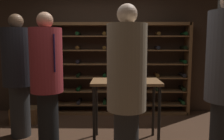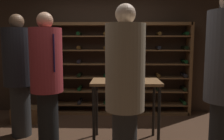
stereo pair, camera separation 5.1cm
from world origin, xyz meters
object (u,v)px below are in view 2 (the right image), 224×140
at_px(tasting_table, 126,89).
at_px(wine_crate, 26,114).
at_px(person_host_in_suit, 125,87).
at_px(wine_glass_stemmed_right, 123,73).
at_px(wine_glass_stemmed_left, 137,73).
at_px(person_bystander_dark_jacket, 47,75).
at_px(wine_rack, 119,69).
at_px(wine_bottle_black_capsule, 125,73).
at_px(wine_bottle_green_slim, 135,73).
at_px(person_guest_plum_blouse, 19,70).

relative_size(tasting_table, wine_crate, 2.12).
bearing_deg(person_host_in_suit, wine_crate, -55.31).
distance_m(person_host_in_suit, wine_crate, 2.75).
bearing_deg(wine_glass_stemmed_right, wine_glass_stemmed_left, -35.27).
xyz_separation_m(person_bystander_dark_jacket, wine_crate, (-0.74, 1.05, -0.91)).
relative_size(wine_crate, wine_glass_stemmed_left, 2.94).
bearing_deg(wine_rack, tasting_table, -86.04).
bearing_deg(wine_crate, wine_glass_stemmed_left, -22.91).
height_order(wine_crate, wine_bottle_black_capsule, wine_bottle_black_capsule).
bearing_deg(wine_glass_stemmed_right, tasting_table, -71.94).
height_order(person_bystander_dark_jacket, wine_bottle_green_slim, person_bystander_dark_jacket).
relative_size(wine_rack, wine_glass_stemmed_right, 22.56).
distance_m(person_guest_plum_blouse, wine_bottle_black_capsule, 1.69).
distance_m(tasting_table, person_host_in_suit, 1.07).
height_order(person_host_in_suit, wine_glass_stemmed_left, person_host_in_suit).
xyz_separation_m(wine_rack, wine_glass_stemmed_left, (0.26, -1.43, 0.11)).
relative_size(person_guest_plum_blouse, wine_bottle_green_slim, 4.93).
bearing_deg(wine_rack, wine_crate, -161.73).
distance_m(wine_bottle_green_slim, wine_glass_stemmed_left, 0.19).
relative_size(person_host_in_suit, wine_crate, 3.93).
relative_size(person_host_in_suit, wine_glass_stemmed_right, 14.26).
xyz_separation_m(wine_rack, wine_crate, (-1.75, -0.58, -0.81)).
height_order(person_bystander_dark_jacket, wine_glass_stemmed_right, person_bystander_dark_jacket).
distance_m(person_host_in_suit, wine_bottle_black_capsule, 0.95).
distance_m(wine_bottle_black_capsule, wine_bottle_green_slim, 0.17).
xyz_separation_m(tasting_table, wine_glass_stemmed_right, (-0.04, 0.12, 0.23)).
bearing_deg(wine_bottle_black_capsule, wine_crate, 153.27).
bearing_deg(person_host_in_suit, wine_bottle_green_slim, -110.05).
height_order(tasting_table, person_guest_plum_blouse, person_guest_plum_blouse).
relative_size(person_host_in_suit, person_guest_plum_blouse, 0.97).
bearing_deg(person_host_in_suit, wine_bottle_black_capsule, -101.09).
bearing_deg(tasting_table, person_bystander_dark_jacket, -168.90).
bearing_deg(wine_crate, person_guest_plum_blouse, -74.95).
distance_m(wine_crate, wine_glass_stemmed_right, 2.14).
distance_m(wine_bottle_green_slim, wine_glass_stemmed_right, 0.36).
distance_m(wine_rack, wine_bottle_green_slim, 1.63).
height_order(person_host_in_suit, person_guest_plum_blouse, person_guest_plum_blouse).
bearing_deg(person_bystander_dark_jacket, wine_glass_stemmed_right, 59.44).
height_order(wine_rack, wine_glass_stemmed_right, wine_rack).
xyz_separation_m(person_host_in_suit, wine_glass_stemmed_left, (0.22, 1.02, 0.02)).
height_order(tasting_table, wine_glass_stemmed_left, wine_glass_stemmed_left).
height_order(person_guest_plum_blouse, wine_glass_stemmed_left, person_guest_plum_blouse).
bearing_deg(wine_crate, wine_glass_stemmed_right, -21.32).
relative_size(wine_rack, tasting_table, 2.93).
xyz_separation_m(person_host_in_suit, wine_bottle_black_capsule, (0.03, 0.95, 0.02)).
relative_size(person_bystander_dark_jacket, wine_bottle_black_capsule, 5.37).
xyz_separation_m(tasting_table, person_bystander_dark_jacket, (-1.11, -0.22, 0.24)).
bearing_deg(wine_bottle_green_slim, person_guest_plum_blouse, 167.23).
bearing_deg(tasting_table, wine_glass_stemmed_left, -8.28).
relative_size(wine_bottle_green_slim, wine_glass_stemmed_right, 2.98).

